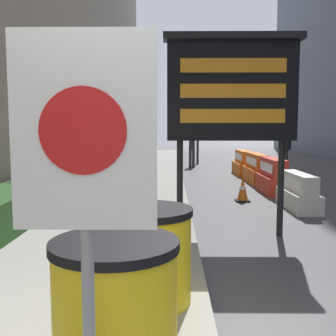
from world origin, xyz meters
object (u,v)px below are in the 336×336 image
Objects in this scene: jersey_barrier_red_striped at (273,178)px; traffic_cone_near at (243,190)px; jersey_barrier_orange_near at (244,164)px; jersey_barrier_orange_far at (256,170)px; jersey_barrier_white at (298,193)px; warning_sign at (85,163)px; traffic_light_near_curb at (198,112)px; message_board at (232,91)px; barrel_drum_foreground at (115,305)px; pedestrian_worker at (192,146)px; pedestrian_passerby at (285,145)px; barrel_drum_middle at (147,254)px.

traffic_cone_near is (-1.04, -1.27, -0.13)m from jersey_barrier_red_striped.
jersey_barrier_orange_far is at bearing -90.00° from jersey_barrier_orange_near.
jersey_barrier_white reaches higher than traffic_cone_near.
jersey_barrier_orange_far is (0.00, 2.07, 0.00)m from jersey_barrier_red_striped.
traffic_light_near_curb reaches higher than warning_sign.
traffic_cone_near is at bearing 76.06° from message_board.
barrel_drum_foreground is at bearing -106.68° from traffic_cone_near.
jersey_barrier_white is (3.11, 6.62, -1.21)m from warning_sign.
jersey_barrier_red_striped reaches higher than traffic_cone_near.
jersey_barrier_orange_far is 7.21m from traffic_light_near_curb.
message_board reaches higher than traffic_cone_near.
jersey_barrier_red_striped is 0.46× the size of traffic_light_near_curb.
traffic_cone_near is at bearing 73.32° from barrel_drum_foreground.
jersey_barrier_red_striped is (-0.00, 2.12, 0.07)m from jersey_barrier_white.
pedestrian_worker is (-0.37, -1.66, -1.63)m from traffic_light_near_curb.
warning_sign reaches higher than jersey_barrier_orange_far.
pedestrian_worker is at bearing 101.13° from jersey_barrier_white.
pedestrian_passerby is (5.26, 15.22, -0.52)m from warning_sign.
jersey_barrier_orange_near is (-0.00, 2.25, -0.01)m from jersey_barrier_orange_far.
barrel_drum_foreground is at bearing -71.58° from pedestrian_passerby.
jersey_barrier_orange_far is at bearing 90.00° from jersey_barrier_red_striped.
barrel_drum_foreground is at bearing -95.52° from traffic_light_near_curb.
barrel_drum_foreground is 0.43× the size of warning_sign.
warning_sign is 16.11m from pedestrian_passerby.
jersey_barrier_red_striped is 6.86m from pedestrian_passerby.
jersey_barrier_red_striped is (2.94, 7.05, -0.17)m from barrel_drum_middle.
warning_sign is (-0.17, -1.69, 0.97)m from barrel_drum_middle.
barrel_drum_middle is at bearing -72.44° from pedestrian_passerby.
jersey_barrier_white is at bearing -82.44° from traffic_light_near_curb.
jersey_barrier_orange_far is at bearing 73.13° from barrel_drum_foreground.
barrel_drum_middle is 0.49× the size of jersey_barrier_orange_near.
warning_sign is 1.21× the size of jersey_barrier_red_striped.
traffic_cone_near is at bearing -107.27° from jersey_barrier_orange_far.
traffic_light_near_curb is at bearing 88.52° from message_board.
barrel_drum_foreground reaches higher than jersey_barrier_red_striped.
message_board is 13.08m from traffic_light_near_curb.
pedestrian_passerby reaches higher than traffic_cone_near.
warning_sign reaches higher than traffic_cone_near.
jersey_barrier_orange_far is (3.08, 10.15, -0.17)m from barrel_drum_foreground.
barrel_drum_foreground is 8.65m from jersey_barrier_red_striped.
pedestrian_passerby is at bearing 67.64° from traffic_cone_near.
pedestrian_worker is 4.02m from pedestrian_passerby.
jersey_barrier_orange_near is 3.39m from pedestrian_worker.
warning_sign reaches higher than jersey_barrier_red_striped.
jersey_barrier_orange_near is at bearing 76.62° from warning_sign.
barrel_drum_foreground and barrel_drum_middle have the same top height.
barrel_drum_foreground is 0.49× the size of jersey_barrier_orange_near.
barrel_drum_middle is at bearing 82.35° from barrel_drum_foreground.
warning_sign is at bearing -92.57° from barrel_drum_foreground.
traffic_light_near_curb reaches higher than jersey_barrier_red_striped.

